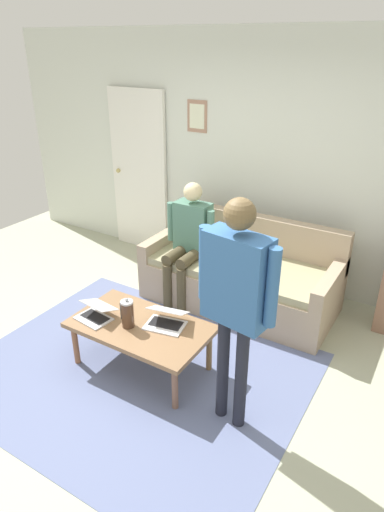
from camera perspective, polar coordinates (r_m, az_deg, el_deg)
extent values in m
plane|color=#A9AC92|center=(3.89, -5.47, -15.25)|extent=(7.68, 7.68, 0.00)
cube|color=slate|center=(3.95, -7.22, -14.48)|extent=(2.77, 2.23, 0.01)
cube|color=silver|center=(5.00, 9.28, 11.66)|extent=(7.04, 0.10, 2.70)
cube|color=#A37862|center=(5.23, 0.68, 17.44)|extent=(0.25, 0.02, 0.35)
cube|color=silver|center=(5.23, 0.63, 17.43)|extent=(0.19, 0.00, 0.27)
cube|color=white|center=(5.83, -6.78, 10.52)|extent=(0.82, 0.05, 2.05)
sphere|color=tan|center=(5.99, -9.41, 10.74)|extent=(0.06, 0.06, 0.06)
cube|color=tan|center=(4.75, 6.05, -3.80)|extent=(1.98, 0.91, 0.42)
cube|color=tan|center=(4.61, 6.09, -1.21)|extent=(1.74, 0.83, 0.08)
cube|color=tan|center=(4.87, 8.28, 2.64)|extent=(1.98, 0.14, 0.46)
cube|color=tan|center=(4.34, 17.34, -3.27)|extent=(0.12, 0.91, 0.20)
cube|color=tan|center=(5.02, -3.35, 2.00)|extent=(0.12, 0.91, 0.20)
cube|color=olive|center=(3.77, -6.61, -8.95)|extent=(1.16, 0.66, 0.04)
cylinder|color=brown|center=(3.50, -2.20, -16.51)|extent=(0.05, 0.05, 0.39)
cylinder|color=brown|center=(4.03, -14.67, -10.87)|extent=(0.05, 0.05, 0.39)
cylinder|color=olive|center=(3.84, 2.21, -12.01)|extent=(0.05, 0.05, 0.39)
cylinder|color=olive|center=(4.33, -9.77, -7.50)|extent=(0.05, 0.05, 0.39)
cube|color=silver|center=(3.88, -12.48, -7.82)|extent=(0.32, 0.24, 0.01)
cube|color=black|center=(3.89, -12.30, -7.63)|extent=(0.26, 0.16, 0.00)
cube|color=silver|center=(3.87, -11.82, -6.16)|extent=(0.32, 0.22, 0.07)
cube|color=#ADCCF6|center=(3.86, -11.85, -6.18)|extent=(0.28, 0.20, 0.06)
cube|color=silver|center=(3.72, -3.48, -8.85)|extent=(0.36, 0.29, 0.01)
cube|color=black|center=(3.73, -3.36, -8.61)|extent=(0.29, 0.19, 0.00)
cube|color=silver|center=(3.71, -3.09, -6.94)|extent=(0.35, 0.26, 0.10)
cube|color=silver|center=(3.71, -3.10, -6.96)|extent=(0.32, 0.23, 0.08)
cylinder|color=#4C3323|center=(3.69, -8.23, -7.43)|extent=(0.10, 0.10, 0.22)
cylinder|color=#B7B7BC|center=(3.62, -8.35, -5.85)|extent=(0.10, 0.10, 0.02)
sphere|color=#B2B2B7|center=(3.61, -8.37, -5.54)|extent=(0.03, 0.03, 0.03)
cube|color=black|center=(3.72, -9.04, -6.98)|extent=(0.01, 0.01, 0.16)
cylinder|color=#20222E|center=(3.23, 6.30, -15.10)|extent=(0.09, 0.09, 0.88)
cylinder|color=#20222E|center=(3.30, 3.97, -14.00)|extent=(0.09, 0.09, 0.88)
cube|color=#33619A|center=(2.84, 5.71, -2.98)|extent=(0.46, 0.26, 0.62)
cylinder|color=#33619A|center=(2.71, 10.24, -4.07)|extent=(0.09, 0.09, 0.53)
cylinder|color=#33619A|center=(2.96, 1.62, -0.91)|extent=(0.09, 0.09, 0.53)
sphere|color=brown|center=(2.66, 6.12, 5.37)|extent=(0.20, 0.20, 0.20)
cylinder|color=#4C422B|center=(4.56, -1.34, -4.44)|extent=(0.10, 0.10, 0.50)
cylinder|color=#4C422B|center=(4.64, -3.12, -3.88)|extent=(0.10, 0.10, 0.50)
cylinder|color=#4C422B|center=(4.55, -0.16, -0.20)|extent=(0.12, 0.40, 0.12)
cylinder|color=#4C422B|center=(4.63, -1.95, 0.29)|extent=(0.12, 0.40, 0.12)
cube|color=#4C7967|center=(4.62, 0.11, 3.78)|extent=(0.37, 0.20, 0.52)
cylinder|color=#4C7967|center=(4.47, 2.38, 3.28)|extent=(0.08, 0.08, 0.42)
cylinder|color=#4C7967|center=(4.70, -2.69, 4.44)|extent=(0.08, 0.08, 0.42)
sphere|color=beige|center=(4.50, 0.11, 8.21)|extent=(0.19, 0.19, 0.19)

